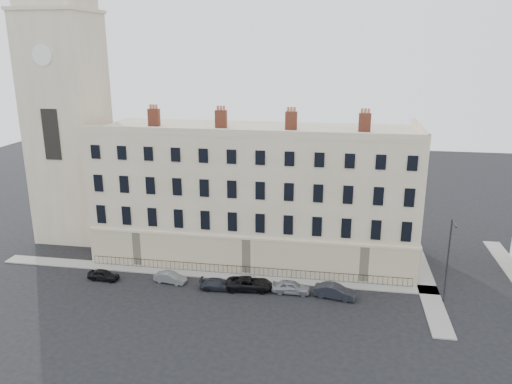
% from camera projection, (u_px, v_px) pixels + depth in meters
% --- Properties ---
extents(ground, '(160.00, 160.00, 0.00)m').
position_uv_depth(ground, '(296.00, 304.00, 48.08)').
color(ground, black).
rests_on(ground, ground).
extents(terrace, '(36.22, 12.22, 17.00)m').
position_uv_depth(terrace, '(256.00, 193.00, 58.29)').
color(terrace, '#C7B594').
rests_on(terrace, ground).
extents(church_tower, '(8.00, 8.13, 44.00)m').
position_uv_depth(church_tower, '(65.00, 91.00, 60.97)').
color(church_tower, '#C7B594').
rests_on(church_tower, ground).
extents(pavement_terrace, '(48.00, 2.00, 0.12)m').
position_uv_depth(pavement_terrace, '(209.00, 274.00, 54.41)').
color(pavement_terrace, gray).
rests_on(pavement_terrace, ground).
extents(pavement_east_return, '(2.00, 24.00, 0.12)m').
position_uv_depth(pavement_east_return, '(424.00, 277.00, 53.55)').
color(pavement_east_return, gray).
rests_on(pavement_east_return, ground).
extents(railings, '(35.00, 0.04, 0.96)m').
position_uv_depth(railings, '(245.00, 271.00, 54.01)').
color(railings, black).
rests_on(railings, ground).
extents(car_a, '(3.42, 1.53, 1.14)m').
position_uv_depth(car_a, '(104.00, 275.00, 52.99)').
color(car_a, black).
rests_on(car_a, ground).
extents(car_b, '(3.55, 1.71, 1.12)m').
position_uv_depth(car_b, '(170.00, 278.00, 52.37)').
color(car_b, slate).
rests_on(car_b, ground).
extents(car_c, '(3.96, 1.82, 1.12)m').
position_uv_depth(car_c, '(219.00, 284.00, 50.86)').
color(car_c, '#20222B').
rests_on(car_c, ground).
extents(car_d, '(4.94, 2.64, 1.32)m').
position_uv_depth(car_d, '(249.00, 284.00, 50.81)').
color(car_d, black).
rests_on(car_d, ground).
extents(car_e, '(3.88, 1.58, 1.32)m').
position_uv_depth(car_e, '(291.00, 287.00, 50.11)').
color(car_e, gray).
rests_on(car_e, ground).
extents(car_f, '(4.33, 2.14, 1.36)m').
position_uv_depth(car_f, '(335.00, 291.00, 49.13)').
color(car_f, black).
rests_on(car_f, ground).
extents(streetlamp, '(0.19, 1.84, 8.51)m').
position_uv_depth(streetlamp, '(448.00, 257.00, 47.14)').
color(streetlamp, '#2F2E33').
rests_on(streetlamp, ground).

